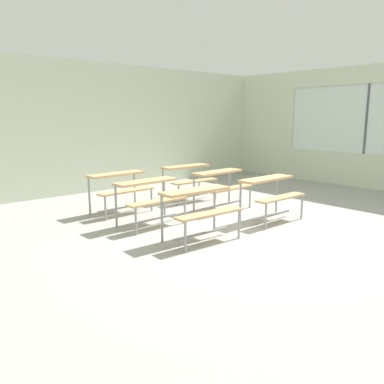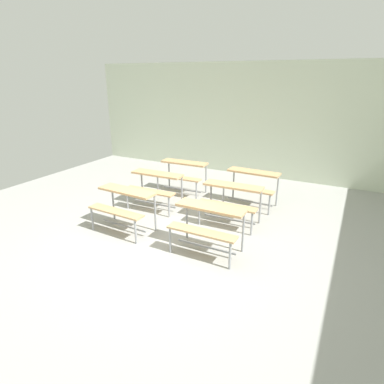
# 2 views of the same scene
# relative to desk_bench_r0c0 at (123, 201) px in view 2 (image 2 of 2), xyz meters

# --- Properties ---
(ground) EXTENTS (10.00, 9.00, 0.05)m
(ground) POSITION_rel_desk_bench_r0c0_xyz_m (0.92, -0.06, -0.59)
(ground) COLOR #9E9E99
(wall_back) EXTENTS (10.00, 0.12, 3.00)m
(wall_back) POSITION_rel_desk_bench_r0c0_xyz_m (0.92, 4.44, 0.94)
(wall_back) COLOR beige
(wall_back) RESTS_ON ground
(desk_bench_r0c0) EXTENTS (1.13, 0.64, 0.74)m
(desk_bench_r0c0) POSITION_rel_desk_bench_r0c0_xyz_m (0.00, 0.00, 0.00)
(desk_bench_r0c0) COLOR tan
(desk_bench_r0c0) RESTS_ON ground
(desk_bench_r0c1) EXTENTS (1.10, 0.59, 0.74)m
(desk_bench_r0c1) POSITION_rel_desk_bench_r0c0_xyz_m (1.64, -0.00, 0.00)
(desk_bench_r0c1) COLOR tan
(desk_bench_r0c1) RESTS_ON ground
(desk_bench_r1c0) EXTENTS (1.12, 0.62, 0.74)m
(desk_bench_r1c0) POSITION_rel_desk_bench_r0c0_xyz_m (-0.09, 1.13, 0.00)
(desk_bench_r1c0) COLOR tan
(desk_bench_r1c0) RESTS_ON ground
(desk_bench_r1c1) EXTENTS (1.12, 0.62, 0.74)m
(desk_bench_r1c1) POSITION_rel_desk_bench_r0c0_xyz_m (1.59, 1.13, 0.00)
(desk_bench_r1c1) COLOR tan
(desk_bench_r1c1) RESTS_ON ground
(desk_bench_r2c0) EXTENTS (1.12, 0.63, 0.74)m
(desk_bench_r2c0) POSITION_rel_desk_bench_r0c0_xyz_m (-0.03, 2.19, 0.00)
(desk_bench_r2c0) COLOR tan
(desk_bench_r2c0) RESTS_ON ground
(desk_bench_r2c1) EXTENTS (1.12, 0.63, 0.74)m
(desk_bench_r2c1) POSITION_rel_desk_bench_r0c0_xyz_m (1.65, 2.18, 0.00)
(desk_bench_r2c1) COLOR tan
(desk_bench_r2c1) RESTS_ON ground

